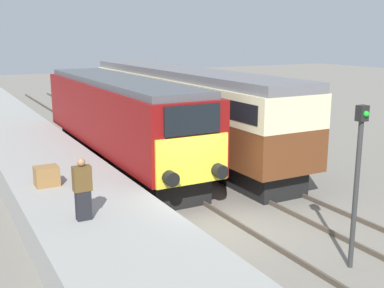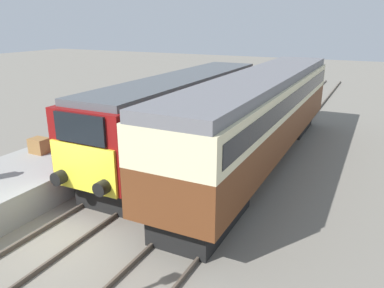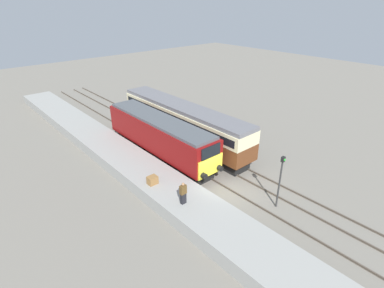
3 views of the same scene
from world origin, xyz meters
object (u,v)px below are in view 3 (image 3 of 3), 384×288
locomotive (160,136)px  luggage_crate (152,180)px  passenger_carriage (183,120)px  signal_post (280,178)px  person_on_platform (183,193)px

locomotive → luggage_crate: size_ratio=19.11×
passenger_carriage → luggage_crate: bearing=-143.5°
locomotive → signal_post: size_ratio=3.38×
luggage_crate → locomotive: bearing=48.9°
luggage_crate → person_on_platform: bearing=-86.2°
passenger_carriage → person_on_platform: (-7.20, -8.72, -0.59)m
locomotive → signal_post: bearing=-81.5°
locomotive → person_on_platform: 8.71m
passenger_carriage → luggage_crate: size_ratio=23.40×
locomotive → luggage_crate: bearing=-131.1°
passenger_carriage → locomotive: bearing=-165.4°
person_on_platform → signal_post: (5.50, -3.55, 0.55)m
person_on_platform → luggage_crate: person_on_platform is taller
locomotive → passenger_carriage: bearing=14.6°
person_on_platform → luggage_crate: size_ratio=2.25×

